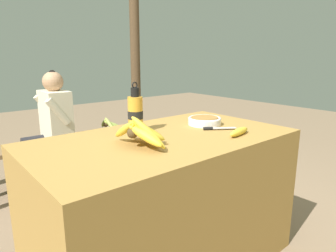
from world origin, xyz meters
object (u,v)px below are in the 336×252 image
serving_bowl (205,120)px  loose_banana_front (239,132)px  wooden_bench (63,146)px  support_post_far (135,50)px  banana_bunch_ripe (140,131)px  banana_bunch_green (109,124)px  knife (215,128)px  seated_vendor (51,122)px  water_bottle (135,113)px

serving_bowl → loose_banana_front: serving_bowl is taller
loose_banana_front → wooden_bench: size_ratio=0.12×
loose_banana_front → serving_bowl: bearing=81.1°
serving_bowl → support_post_far: support_post_far is taller
banana_bunch_ripe → banana_bunch_green: (0.67, 1.53, -0.33)m
knife → wooden_bench: knife is taller
banana_bunch_ripe → serving_bowl: 0.59m
banana_bunch_ripe → wooden_bench: 1.61m
banana_bunch_ripe → loose_banana_front: 0.56m
seated_vendor → banana_bunch_green: size_ratio=3.62×
knife → seated_vendor: size_ratio=0.16×
banana_bunch_ripe → banana_bunch_green: 1.70m
banana_bunch_ripe → knife: size_ratio=2.01×
serving_bowl → loose_banana_front: 0.31m
water_bottle → serving_bowl: bearing=-15.0°
loose_banana_front → support_post_far: size_ratio=0.08×
knife → seated_vendor: 1.59m
wooden_bench → serving_bowl: bearing=-73.8°
banana_bunch_ripe → wooden_bench: size_ratio=0.21×
banana_bunch_ripe → serving_bowl: bearing=11.9°
serving_bowl → support_post_far: (0.66, 1.75, 0.47)m
loose_banana_front → banana_bunch_green: loose_banana_front is taller
banana_bunch_ripe → knife: bearing=-1.6°
loose_banana_front → seated_vendor: (-0.46, 1.68, -0.17)m
banana_bunch_green → wooden_bench: bearing=-179.9°
banana_bunch_ripe → water_bottle: (0.13, 0.24, 0.04)m
wooden_bench → water_bottle: bearing=-91.6°
serving_bowl → seated_vendor: (-0.51, 1.38, -0.17)m
banana_bunch_ripe → support_post_far: (1.24, 1.87, 0.42)m
wooden_bench → banana_bunch_green: 0.51m
serving_bowl → knife: bearing=-112.3°
knife → banana_bunch_green: size_ratio=0.59×
water_bottle → knife: (0.39, -0.26, -0.10)m
banana_bunch_green → support_post_far: bearing=30.9°
banana_bunch_green → support_post_far: size_ratio=0.12×
serving_bowl → support_post_far: size_ratio=0.08×
banana_bunch_green → water_bottle: bearing=-112.4°
wooden_bench → banana_bunch_green: banana_bunch_green is taller
loose_banana_front → banana_bunch_green: size_ratio=0.66×
seated_vendor → knife: bearing=107.9°
loose_banana_front → wooden_bench: loose_banana_front is taller
seated_vendor → serving_bowl: bearing=111.5°
banana_bunch_ripe → knife: (0.52, -0.01, -0.07)m
loose_banana_front → support_post_far: support_post_far is taller
water_bottle → banana_bunch_green: (0.53, 1.29, -0.37)m
water_bottle → seated_vendor: bearing=92.9°
serving_bowl → water_bottle: (-0.45, 0.12, 0.08)m
knife → support_post_far: bearing=102.8°
water_bottle → loose_banana_front: 0.59m
banana_bunch_ripe → loose_banana_front: bearing=-19.0°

